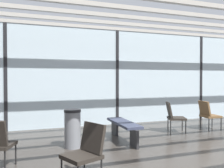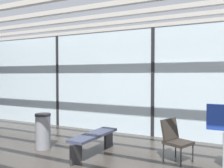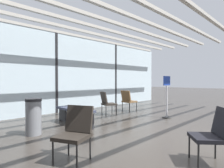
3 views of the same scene
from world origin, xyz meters
name	(u,v)px [view 1 (image 1 of 3)]	position (x,y,z in m)	size (l,w,h in m)	color
glass_curtain_wall	(117,77)	(0.00, 5.20, 1.59)	(14.00, 0.08, 3.18)	silver
window_mullion_0	(6,77)	(-3.50, 5.20, 1.59)	(0.10, 0.12, 3.18)	black
window_mullion_1	(117,77)	(0.00, 5.20, 1.59)	(0.10, 0.12, 3.18)	black
window_mullion_2	(200,77)	(3.50, 5.20, 1.59)	(0.10, 0.12, 3.18)	black
ceiling_slats	(173,1)	(0.00, 1.90, 3.23)	(13.72, 6.72, 0.10)	#B7B2A8
parked_airplane	(110,72)	(1.42, 9.77, 1.88)	(11.53, 3.76, 3.76)	#B2BCD6
lounge_chair_2	(208,113)	(2.25, 3.34, 0.49)	(0.57, 0.53, 0.87)	brown
lounge_chair_4	(86,149)	(-2.20, 0.88, 0.49)	(0.67, 0.64, 0.87)	#28231E
lounge_chair_5	(174,115)	(1.04, 3.38, 0.49)	(0.67, 0.65, 0.87)	#28231E
waiting_bench	(124,126)	(-0.69, 2.99, 0.36)	(0.45, 1.70, 0.47)	#33384C
trash_bin	(73,128)	(-2.02, 2.79, 0.43)	(0.38, 0.38, 0.86)	slate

